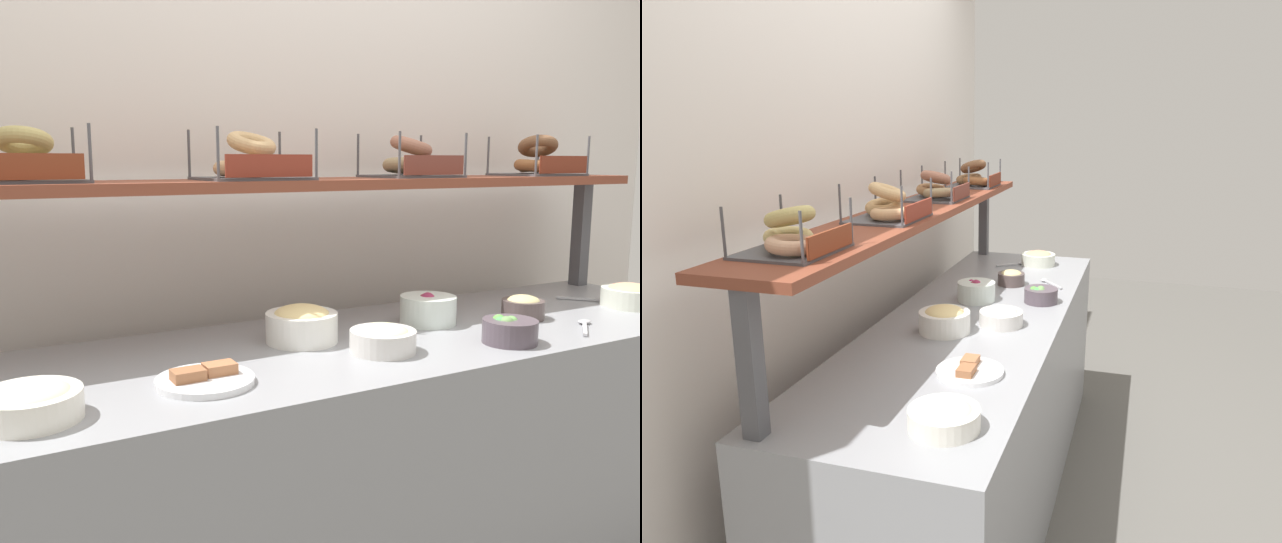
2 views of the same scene
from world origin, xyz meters
TOP-DOWN VIEW (x-y plane):
  - back_wall at (0.00, 0.55)m, footprint 3.54×0.06m
  - deli_counter at (0.00, 0.00)m, footprint 2.34×0.70m
  - shelf_riser_right at (1.11, 0.27)m, footprint 0.05×0.05m
  - upper_shelf at (0.00, 0.27)m, footprint 2.30×0.32m
  - bowl_beet_salad at (0.19, 0.06)m, footprint 0.17×0.17m
  - bowl_potato_salad at (-0.10, -0.13)m, footprint 0.17×0.17m
  - bowl_veggie_mix at (0.25, -0.22)m, footprint 0.15×0.15m
  - bowl_lox_spread at (0.93, -0.09)m, footprint 0.18×0.18m
  - bowl_hummus at (0.49, -0.04)m, footprint 0.13×0.13m
  - bowl_scallion_spread at (-0.93, -0.18)m, footprint 0.19×0.19m
  - bowl_egg_salad at (-0.23, 0.06)m, footprint 0.20×0.20m
  - serving_plate_white at (-0.58, -0.14)m, footprint 0.22×0.22m
  - serving_spoon_near_plate at (0.90, 0.03)m, footprint 0.13×0.14m
  - serving_spoon_by_edge at (0.57, -0.21)m, footprint 0.15×0.12m
  - bagel_basket_plain at (-0.87, 0.28)m, footprint 0.28×0.25m
  - bagel_basket_sesame at (-0.29, 0.25)m, footprint 0.30×0.25m
  - bagel_basket_everything at (0.28, 0.27)m, footprint 0.28×0.26m
  - bagel_basket_cinnamon_raisin at (0.84, 0.25)m, footprint 0.28×0.26m

SIDE VIEW (x-z plane):
  - deli_counter at x=0.00m, z-range 0.00..0.85m
  - serving_spoon_near_plate at x=0.90m, z-range 0.85..0.86m
  - serving_spoon_by_edge at x=0.57m, z-range 0.85..0.86m
  - serving_plate_white at x=-0.58m, z-range 0.84..0.88m
  - bowl_veggie_mix at x=0.25m, z-range 0.85..0.92m
  - bowl_scallion_spread at x=-0.93m, z-range 0.85..0.92m
  - bowl_potato_salad at x=-0.10m, z-range 0.85..0.92m
  - bowl_hummus at x=0.49m, z-range 0.85..0.92m
  - bowl_lox_spread at x=0.93m, z-range 0.85..0.93m
  - bowl_beet_salad at x=0.19m, z-range 0.85..0.94m
  - bowl_egg_salad at x=-0.23m, z-range 0.85..0.95m
  - shelf_riser_right at x=1.11m, z-range 0.85..1.25m
  - back_wall at x=0.00m, z-range 0.00..2.40m
  - upper_shelf at x=0.00m, z-range 1.25..1.28m
  - bagel_basket_plain at x=-0.87m, z-range 1.26..1.40m
  - bagel_basket_sesame at x=-0.29m, z-range 1.26..1.40m
  - bagel_basket_everything at x=0.28m, z-range 1.26..1.40m
  - bagel_basket_cinnamon_raisin at x=0.84m, z-range 1.25..1.40m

